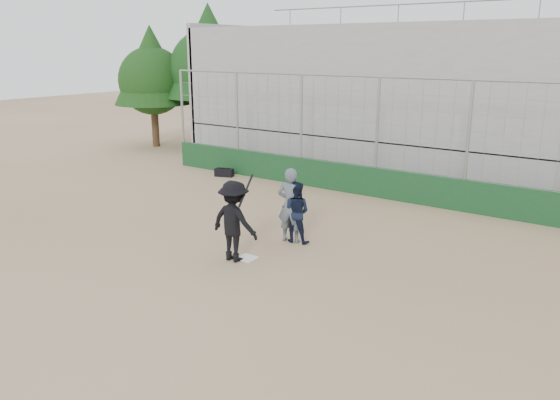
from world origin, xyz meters
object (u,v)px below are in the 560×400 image
Objects in this scene: catcher_crouched at (296,222)px; equipment_bag at (224,172)px; batter_at_plate at (234,221)px; umpire at (291,209)px.

catcher_crouched reaches higher than equipment_bag.
batter_at_plate is at bearing -105.10° from catcher_crouched.
umpire is 7.92m from equipment_bag.
catcher_crouched is 7.99m from equipment_bag.
umpire is 2.25× the size of equipment_bag.
equipment_bag is at bearing 132.42° from batter_at_plate.
catcher_crouched is 0.36m from umpire.
catcher_crouched is at bearing -35.78° from equipment_bag.
batter_at_plate is 1.88m from umpire.
equipment_bag is at bearing 144.22° from catcher_crouched.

